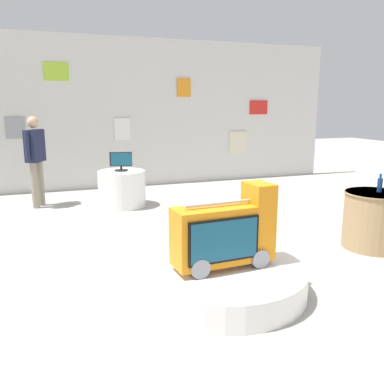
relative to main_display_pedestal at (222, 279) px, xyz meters
name	(u,v)px	position (x,y,z in m)	size (l,w,h in m)	color
ground_plane	(192,281)	(-0.20, 0.33, -0.13)	(30.00, 30.00, 0.00)	#B2ADA3
back_wall_display	(107,114)	(-0.20, 5.67, 1.48)	(10.71, 0.13, 3.21)	silver
main_display_pedestal	(222,279)	(0.00, 0.00, 0.00)	(1.62, 1.62, 0.26)	white
novelty_firetruck_tv	(225,234)	(0.02, -0.01, 0.46)	(1.00, 0.43, 0.80)	gray
display_pedestal_left_rear	(122,189)	(-0.26, 3.83, 0.19)	(0.84, 0.84, 0.65)	white
tv_on_left_rear	(121,161)	(-0.26, 3.82, 0.69)	(0.39, 0.23, 0.34)	black
side_table_round	(374,220)	(2.34, 0.52, 0.24)	(0.78, 0.78, 0.72)	#9E7F56
bottle_on_side_table	(380,185)	(2.39, 0.53, 0.69)	(0.06, 0.06, 0.23)	navy
shopper_browsing_near_truck	(35,155)	(-1.68, 4.31, 0.81)	(0.36, 0.50, 1.60)	gray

